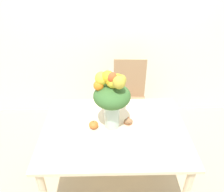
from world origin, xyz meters
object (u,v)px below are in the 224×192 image
(flower_vase, at_px, (112,96))
(turkey_figurine, at_px, (128,120))
(dining_chair_near_window, at_px, (129,99))
(pumpkin, at_px, (94,125))

(flower_vase, xyz_separation_m, turkey_figurine, (0.15, 0.03, -0.29))
(flower_vase, relative_size, turkey_figurine, 5.03)
(turkey_figurine, distance_m, dining_chair_near_window, 0.79)
(pumpkin, height_order, turkey_figurine, pumpkin)
(flower_vase, bearing_deg, turkey_figurine, 9.76)
(pumpkin, relative_size, turkey_figurine, 0.78)
(pumpkin, distance_m, turkey_figurine, 0.32)
(pumpkin, distance_m, dining_chair_near_window, 0.93)
(pumpkin, xyz_separation_m, dining_chair_near_window, (0.40, 0.80, -0.27))
(turkey_figurine, bearing_deg, pumpkin, -170.10)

